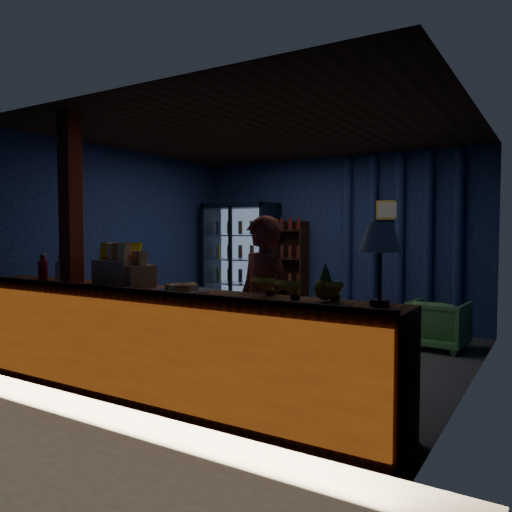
% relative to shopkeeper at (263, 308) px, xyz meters
% --- Properties ---
extents(ground, '(4.60, 4.60, 0.00)m').
position_rel_shopkeeper_xyz_m(ground, '(-0.84, 1.44, -0.79)').
color(ground, '#515154').
rests_on(ground, ground).
extents(room_walls, '(4.60, 4.60, 4.60)m').
position_rel_shopkeeper_xyz_m(room_walls, '(-0.84, 1.44, 0.78)').
color(room_walls, navy).
rests_on(room_walls, ground).
extents(counter, '(4.40, 0.57, 0.99)m').
position_rel_shopkeeper_xyz_m(counter, '(-0.84, -0.47, -0.32)').
color(counter, brown).
rests_on(counter, ground).
extents(support_post, '(0.16, 0.16, 2.60)m').
position_rel_shopkeeper_xyz_m(support_post, '(-1.89, -0.46, 0.51)').
color(support_post, maroon).
rests_on(support_post, ground).
extents(beverage_cooler, '(1.20, 0.62, 1.90)m').
position_rel_shopkeeper_xyz_m(beverage_cooler, '(-2.39, 3.36, 0.14)').
color(beverage_cooler, black).
rests_on(beverage_cooler, ground).
extents(bottle_shelf, '(0.50, 0.28, 1.60)m').
position_rel_shopkeeper_xyz_m(bottle_shelf, '(-1.54, 3.50, 0.00)').
color(bottle_shelf, '#371E11').
rests_on(bottle_shelf, ground).
extents(curtain_folds, '(1.74, 0.14, 2.50)m').
position_rel_shopkeeper_xyz_m(curtain_folds, '(0.16, 3.58, 0.51)').
color(curtain_folds, navy).
rests_on(curtain_folds, room_walls).
extents(framed_picture, '(0.36, 0.04, 0.28)m').
position_rel_shopkeeper_xyz_m(framed_picture, '(0.01, 3.54, 0.96)').
color(framed_picture, gold).
rests_on(framed_picture, room_walls).
extents(shopkeeper, '(0.66, 0.53, 1.59)m').
position_rel_shopkeeper_xyz_m(shopkeeper, '(0.00, 0.00, 0.00)').
color(shopkeeper, maroon).
rests_on(shopkeeper, ground).
extents(green_chair, '(0.70, 0.71, 0.60)m').
position_rel_shopkeeper_xyz_m(green_chair, '(0.91, 2.71, -0.49)').
color(green_chair, '#5EB65B').
rests_on(green_chair, ground).
extents(side_table, '(0.52, 0.40, 0.53)m').
position_rel_shopkeeper_xyz_m(side_table, '(0.12, 2.84, -0.57)').
color(side_table, '#371E11').
rests_on(side_table, ground).
extents(yellow_sign, '(0.50, 0.14, 0.39)m').
position_rel_shopkeeper_xyz_m(yellow_sign, '(-1.46, -0.26, 0.35)').
color(yellow_sign, '#FFF90D').
rests_on(yellow_sign, counter).
extents(soda_bottles, '(0.36, 0.16, 0.27)m').
position_rel_shopkeeper_xyz_m(soda_bottles, '(-2.28, -0.43, 0.27)').
color(soda_bottles, '#AA0B1C').
rests_on(soda_bottles, counter).
extents(snack_box_left, '(0.40, 0.34, 0.39)m').
position_rel_shopkeeper_xyz_m(snack_box_left, '(-1.25, -0.44, 0.30)').
color(snack_box_left, '#9F6E4D').
rests_on(snack_box_left, counter).
extents(snack_box_centre, '(0.37, 0.34, 0.33)m').
position_rel_shopkeeper_xyz_m(snack_box_centre, '(-1.09, -0.40, 0.27)').
color(snack_box_centre, '#9F6E4D').
rests_on(snack_box_centre, counter).
extents(pastry_tray, '(0.45, 0.45, 0.07)m').
position_rel_shopkeeper_xyz_m(pastry_tray, '(-0.47, -0.50, 0.18)').
color(pastry_tray, silver).
rests_on(pastry_tray, counter).
extents(banana_bunches, '(0.78, 0.30, 0.17)m').
position_rel_shopkeeper_xyz_m(banana_bunches, '(0.50, -0.35, 0.24)').
color(banana_bunches, yellow).
rests_on(banana_bunches, counter).
extents(table_lamp, '(0.29, 0.29, 0.57)m').
position_rel_shopkeeper_xyz_m(table_lamp, '(1.13, -0.36, 0.60)').
color(table_lamp, black).
rests_on(table_lamp, counter).
extents(pineapple, '(0.16, 0.16, 0.27)m').
position_rel_shopkeeper_xyz_m(pineapple, '(0.73, -0.36, 0.27)').
color(pineapple, olive).
rests_on(pineapple, counter).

